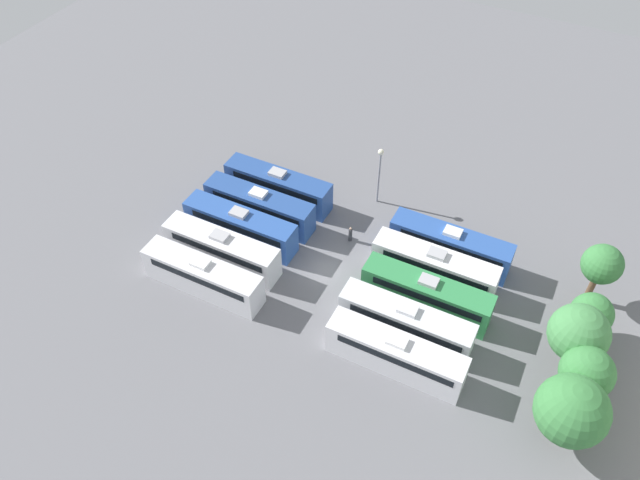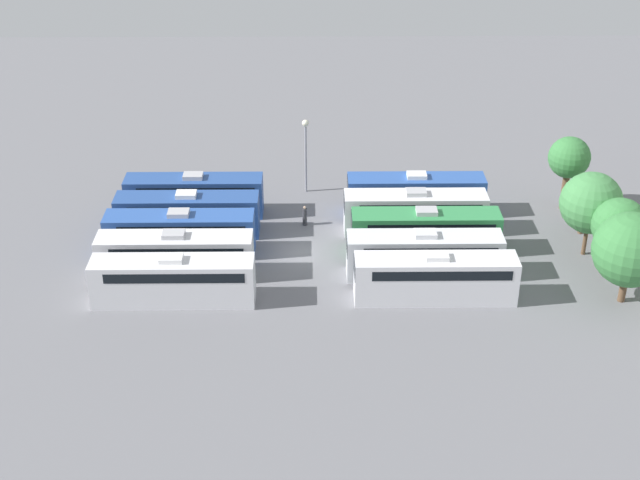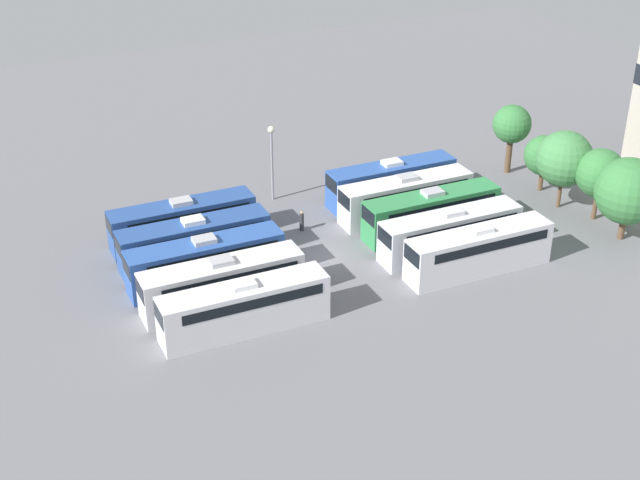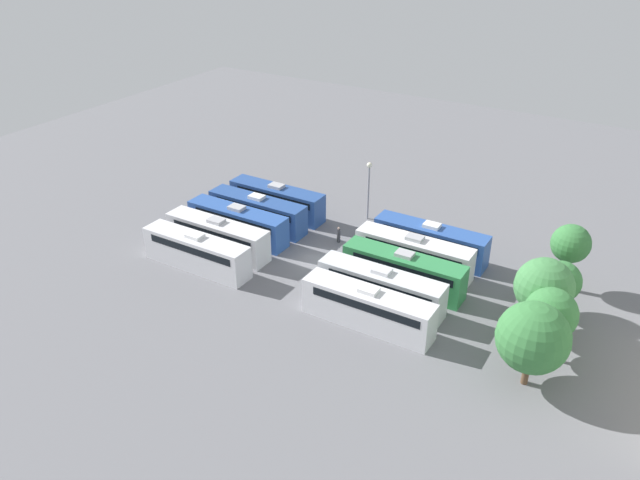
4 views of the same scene
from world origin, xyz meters
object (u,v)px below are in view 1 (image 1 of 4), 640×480
Objects in this scene: bus_8 at (406,322)px; bus_9 at (396,353)px; worker_person at (350,234)px; bus_5 at (450,245)px; tree_2 at (579,333)px; bus_4 at (203,275)px; light_pole at (380,166)px; bus_0 at (278,186)px; bus_3 at (222,249)px; bus_2 at (241,226)px; tree_3 at (587,373)px; bus_1 at (260,206)px; bus_6 at (435,266)px; tree_0 at (602,265)px; tree_1 at (591,314)px; tree_4 at (572,411)px; bus_7 at (427,294)px.

bus_9 is (3.26, 0.41, 0.00)m from bus_8.
bus_9 reaches higher than worker_person.
tree_2 is at bearing 59.86° from bus_5.
bus_4 is 1.68× the size of tree_2.
worker_person is 7.47m from light_pole.
tree_2 is at bearing 76.81° from bus_0.
bus_3 is 1.68× the size of tree_2.
worker_person is at bearing 76.94° from bus_0.
tree_3 reaches higher than bus_2.
bus_1 is at bearing 179.07° from bus_3.
bus_6 is 13.89m from tree_0.
tree_0 reaches higher than worker_person.
bus_4 is 18.26m from bus_8.
bus_8 is (-3.40, 17.94, 0.00)m from bus_4.
bus_5 is 2.26× the size of tree_1.
tree_3 is (6.73, 32.09, 2.26)m from bus_1.
bus_8 is 13.31m from tree_2.
tree_2 is 1.11× the size of tree_3.
bus_3 and bus_4 have the same top height.
tree_4 reaches higher than bus_8.
bus_1 is 1.00× the size of bus_7.
bus_1 is at bearing -110.38° from bus_8.
bus_5 is (-6.65, 18.77, 0.00)m from bus_2.
light_pole reaches higher than tree_3.
bus_6 is 1.00× the size of bus_8.
bus_6 is at bearing 119.88° from bus_4.
worker_person is 22.41m from tree_0.
tree_1 is (8.06, 22.15, -1.36)m from light_pole.
bus_9 is 14.11m from tree_3.
tree_2 is at bearing 89.14° from bus_2.
bus_6 is at bearing -172.34° from bus_7.
bus_1 is 1.00× the size of bus_4.
bus_0 is 1.00× the size of bus_6.
bus_7 is 14.12m from tree_3.
tree_3 reaches higher than bus_0.
tree_4 is at bearing 66.22° from bus_0.
light_pole is 22.11m from tree_0.
bus_6 is at bearing 100.59° from bus_2.
tree_4 is (0.41, 13.16, 2.32)m from bus_9.
bus_8 is (0.11, 18.24, 0.00)m from bus_3.
tree_0 is at bearing -175.31° from tree_3.
tree_1 reaches higher than worker_person.
tree_3 reaches higher than bus_8.
bus_4 is 20.75m from bus_6.
bus_7 is 14.81m from tree_0.
bus_5 is 19.21m from tree_4.
light_pole is at bearing -152.70° from bus_9.
bus_1 is 1.00× the size of bus_3.
tree_4 is at bearing 1.05° from tree_1.
tree_1 reaches higher than bus_0.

